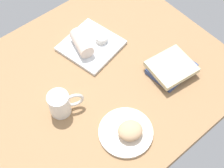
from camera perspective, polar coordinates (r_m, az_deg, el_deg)
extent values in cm
cube|color=#9E754C|center=(132.87, -2.88, 0.47)|extent=(110.00, 90.00, 4.00)
cylinder|color=silver|center=(118.53, 2.49, -8.61)|extent=(20.10, 20.10, 1.40)
ellipsoid|color=tan|center=(115.52, 3.27, -8.30)|extent=(11.51, 11.04, 4.71)
cube|color=white|center=(141.04, -3.76, 6.87)|extent=(26.91, 26.91, 1.60)
cylinder|color=silver|center=(140.63, -1.90, 8.16)|extent=(5.45, 5.45, 2.78)
cylinder|color=#CE6724|center=(139.81, -1.91, 8.46)|extent=(4.47, 4.47, 0.40)
cylinder|color=beige|center=(137.20, -5.42, 7.34)|extent=(9.12, 13.86, 6.20)
cube|color=#33477F|center=(134.71, 10.59, 2.69)|extent=(18.70, 14.72, 2.44)
cube|color=beige|center=(132.39, 10.58, 3.03)|extent=(18.89, 17.52, 2.18)
cylinder|color=white|center=(120.37, -9.38, -3.54)|extent=(8.08, 8.08, 10.29)
cylinder|color=#B5663B|center=(116.50, -9.69, -2.43)|extent=(6.63, 6.63, 0.40)
torus|color=white|center=(120.45, -6.73, -2.86)|extent=(7.26, 3.98, 7.37)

